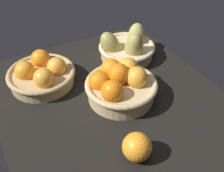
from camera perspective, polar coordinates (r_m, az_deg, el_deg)
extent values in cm
cube|color=black|center=(90.53, 0.28, -3.91)|extent=(84.00, 72.00, 3.00)
cylinder|color=#D3BC8C|center=(109.66, 3.09, 7.22)|extent=(20.55, 20.55, 4.49)
torus|color=#D3BC8C|center=(108.48, 3.13, 8.22)|extent=(22.34, 22.34, 1.79)
ellipsoid|color=#9E934C|center=(104.89, 4.56, 7.97)|extent=(9.87, 8.08, 13.42)
ellipsoid|color=#9E934C|center=(106.56, -0.35, 8.64)|extent=(11.95, 12.98, 12.88)
ellipsoid|color=tan|center=(111.95, 5.12, 10.05)|extent=(11.55, 11.32, 13.13)
cylinder|color=tan|center=(89.28, 1.91, -1.00)|extent=(21.74, 21.74, 5.53)
torus|color=tan|center=(87.51, 1.94, 0.38)|extent=(23.62, 23.62, 1.88)
sphere|color=#F49E33|center=(87.12, 5.21, 1.78)|extent=(7.16, 7.16, 7.16)
sphere|color=orange|center=(82.05, 0.07, -1.13)|extent=(7.16, 7.16, 7.16)
sphere|color=#F49E33|center=(91.84, 3.38, 3.79)|extent=(7.16, 7.16, 7.16)
sphere|color=orange|center=(86.93, -2.63, 0.95)|extent=(7.16, 7.16, 7.16)
sphere|color=orange|center=(92.21, -0.17, 3.65)|extent=(7.16, 7.16, 7.16)
sphere|color=orange|center=(87.00, 1.43, 2.50)|extent=(7.16, 7.16, 7.16)
cylinder|color=tan|center=(98.61, -14.46, 1.66)|extent=(21.94, 21.94, 4.40)
torus|color=tan|center=(97.32, -14.67, 2.68)|extent=(23.63, 23.63, 1.69)
sphere|color=#F49E33|center=(91.31, -14.15, 1.59)|extent=(6.87, 6.87, 6.87)
sphere|color=orange|center=(101.62, -14.76, 5.55)|extent=(6.87, 6.87, 6.87)
sphere|color=orange|center=(96.89, -17.80, 3.03)|extent=(6.87, 6.87, 6.87)
sphere|color=#F49E33|center=(96.29, -11.52, 3.94)|extent=(6.87, 6.87, 6.87)
sphere|color=orange|center=(72.18, 5.25, -12.62)|extent=(7.88, 7.88, 7.88)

